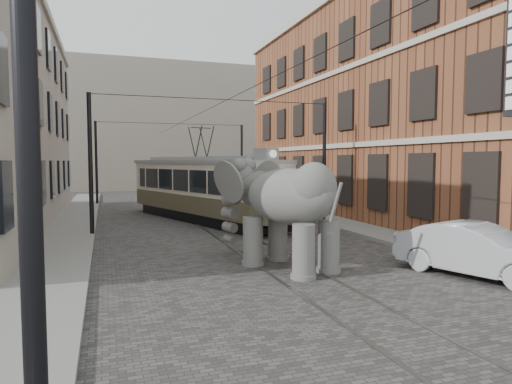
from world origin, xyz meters
name	(u,v)px	position (x,y,z in m)	size (l,w,h in m)	color
ground	(266,257)	(0.00, 0.00, 0.00)	(120.00, 120.00, 0.00)	#484542
tram_rails	(266,256)	(0.00, 0.00, 0.01)	(1.54, 80.00, 0.02)	slate
sidewalk_right	(416,244)	(6.00, 0.00, 0.07)	(2.00, 60.00, 0.15)	slate
sidewalk_left	(54,270)	(-6.50, 0.00, 0.07)	(2.00, 60.00, 0.15)	slate
brick_building	(389,113)	(11.00, 9.00, 6.00)	(8.00, 26.00, 12.00)	brown
distant_block	(149,128)	(0.00, 40.00, 7.00)	(28.00, 10.00, 14.00)	#A19685
catenary	(223,165)	(-0.20, 5.00, 3.00)	(11.00, 30.20, 6.00)	black
tram	(201,174)	(-0.18, 9.63, 2.49)	(2.59, 12.53, 4.97)	beige
elephant	(290,213)	(0.09, -1.74, 1.65)	(2.98, 5.40, 3.31)	#5F5D57
parked_car	(478,250)	(4.63, -4.29, 0.73)	(1.56, 4.45, 1.47)	#ADADB2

